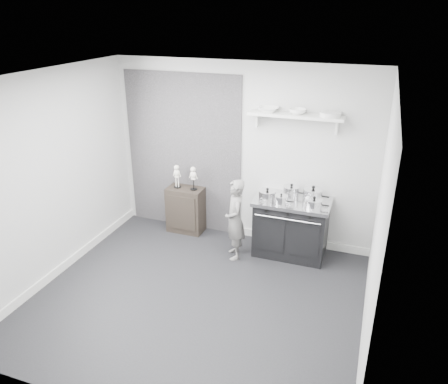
{
  "coord_description": "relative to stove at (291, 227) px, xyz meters",
  "views": [
    {
      "loc": [
        1.87,
        -4.15,
        3.37
      ],
      "look_at": [
        0.03,
        0.95,
        1.07
      ],
      "focal_mm": 35.0,
      "sensor_mm": 36.0,
      "label": 1
    }
  ],
  "objects": [
    {
      "name": "pot_back_right",
      "position": [
        0.26,
        0.09,
        0.51
      ],
      "size": [
        0.37,
        0.28,
        0.22
      ],
      "color": "silver",
      "rests_on": "stove"
    },
    {
      "name": "skeleton_full",
      "position": [
        -1.87,
        0.13,
        0.52
      ],
      "size": [
        0.12,
        0.08,
        0.43
      ],
      "primitive_type": null,
      "color": "silver",
      "rests_on": "side_cabinet"
    },
    {
      "name": "pot_front_left",
      "position": [
        -0.35,
        -0.1,
        0.49
      ],
      "size": [
        0.33,
        0.25,
        0.17
      ],
      "color": "silver",
      "rests_on": "stove"
    },
    {
      "name": "pot_front_center",
      "position": [
        -0.13,
        -0.19,
        0.49
      ],
      "size": [
        0.27,
        0.18,
        0.16
      ],
      "color": "silver",
      "rests_on": "stove"
    },
    {
      "name": "bowl_small",
      "position": [
        -0.05,
        0.19,
        1.64
      ],
      "size": [
        0.23,
        0.23,
        0.07
      ],
      "primitive_type": "imported",
      "color": "white",
      "rests_on": "wall_shelf"
    },
    {
      "name": "stove",
      "position": [
        0.0,
        0.0,
        0.0
      ],
      "size": [
        1.07,
        0.67,
        0.86
      ],
      "color": "black",
      "rests_on": "ground"
    },
    {
      "name": "skeleton_torso",
      "position": [
        -1.59,
        0.13,
        0.53
      ],
      "size": [
        0.12,
        0.08,
        0.44
      ],
      "primitive_type": null,
      "color": "silver",
      "rests_on": "side_cabinet"
    },
    {
      "name": "pot_back_left",
      "position": [
        -0.05,
        0.13,
        0.5
      ],
      "size": [
        0.32,
        0.24,
        0.19
      ],
      "color": "silver",
      "rests_on": "stove"
    },
    {
      "name": "plate_stack",
      "position": [
        0.38,
        0.19,
        1.64
      ],
      "size": [
        0.28,
        0.28,
        0.06
      ],
      "primitive_type": "cylinder",
      "color": "silver",
      "rests_on": "wall_shelf"
    },
    {
      "name": "bowl_large",
      "position": [
        -0.45,
        0.19,
        1.64
      ],
      "size": [
        0.28,
        0.28,
        0.07
      ],
      "primitive_type": "imported",
      "color": "white",
      "rests_on": "wall_shelf"
    },
    {
      "name": "pot_front_right",
      "position": [
        0.32,
        -0.15,
        0.49
      ],
      "size": [
        0.32,
        0.24,
        0.16
      ],
      "color": "silver",
      "rests_on": "stove"
    },
    {
      "name": "wall_shelf",
      "position": [
        -0.07,
        0.2,
        1.58
      ],
      "size": [
        1.3,
        0.26,
        0.24
      ],
      "color": "silver",
      "rests_on": "room_shell"
    },
    {
      "name": "ground",
      "position": [
        -0.87,
        -1.48,
        -0.43
      ],
      "size": [
        4.0,
        4.0,
        0.0
      ],
      "primitive_type": "plane",
      "color": "black",
      "rests_on": "ground"
    },
    {
      "name": "child",
      "position": [
        -0.74,
        -0.37,
        0.16
      ],
      "size": [
        0.45,
        0.52,
        1.19
      ],
      "primitive_type": "imported",
      "rotation": [
        0.0,
        0.0,
        -1.1
      ],
      "color": "slate",
      "rests_on": "ground"
    },
    {
      "name": "room_shell",
      "position": [
        -0.96,
        -1.33,
        1.21
      ],
      "size": [
        4.02,
        3.62,
        2.71
      ],
      "color": "#B4B4B1",
      "rests_on": "ground"
    },
    {
      "name": "side_cabinet",
      "position": [
        -1.74,
        0.13,
        -0.06
      ],
      "size": [
        0.57,
        0.33,
        0.74
      ],
      "primitive_type": "cube",
      "color": "black",
      "rests_on": "ground"
    }
  ]
}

